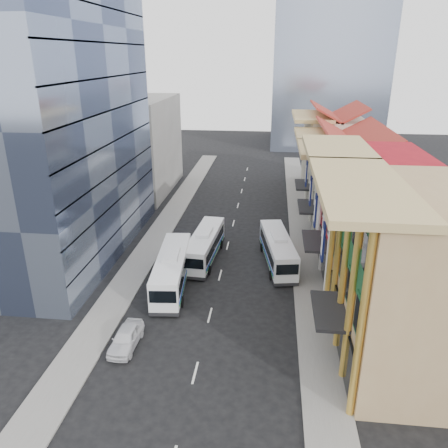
# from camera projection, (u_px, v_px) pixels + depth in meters

# --- Properties ---
(ground) EXTENTS (200.00, 200.00, 0.00)m
(ground) POSITION_uv_depth(u_px,v_px,m) (192.00, 383.00, 28.47)
(ground) COLOR black
(ground) RESTS_ON ground
(sidewalk_right) EXTENTS (3.00, 90.00, 0.15)m
(sidewalk_right) POSITION_uv_depth(u_px,v_px,m) (305.00, 249.00, 47.91)
(sidewalk_right) COLOR slate
(sidewalk_right) RESTS_ON ground
(sidewalk_left) EXTENTS (3.00, 90.00, 0.15)m
(sidewalk_left) POSITION_uv_depth(u_px,v_px,m) (154.00, 242.00, 49.69)
(sidewalk_left) COLOR slate
(sidewalk_left) RESTS_ON ground
(shophouse_tan) EXTENTS (8.00, 14.00, 12.00)m
(shophouse_tan) POSITION_uv_depth(u_px,v_px,m) (408.00, 277.00, 29.44)
(shophouse_tan) COLOR tan
(shophouse_tan) RESTS_ON ground
(shophouse_red) EXTENTS (8.00, 10.00, 12.00)m
(shophouse_red) POSITION_uv_depth(u_px,v_px,m) (372.00, 216.00, 40.55)
(shophouse_red) COLOR maroon
(shophouse_red) RESTS_ON ground
(shophouse_cream_near) EXTENTS (8.00, 9.00, 10.00)m
(shophouse_cream_near) POSITION_uv_depth(u_px,v_px,m) (354.00, 195.00, 49.70)
(shophouse_cream_near) COLOR beige
(shophouse_cream_near) RESTS_ON ground
(shophouse_cream_mid) EXTENTS (8.00, 9.00, 10.00)m
(shophouse_cream_mid) POSITION_uv_depth(u_px,v_px,m) (343.00, 175.00, 58.03)
(shophouse_cream_mid) COLOR beige
(shophouse_cream_mid) RESTS_ON ground
(shophouse_cream_far) EXTENTS (8.00, 12.00, 11.00)m
(shophouse_cream_far) POSITION_uv_depth(u_px,v_px,m) (334.00, 154.00, 67.57)
(shophouse_cream_far) COLOR beige
(shophouse_cream_far) RESTS_ON ground
(office_tower) EXTENTS (12.00, 26.00, 30.00)m
(office_tower) POSITION_uv_depth(u_px,v_px,m) (51.00, 109.00, 42.36)
(office_tower) COLOR #444F6C
(office_tower) RESTS_ON ground
(office_block_far) EXTENTS (10.00, 18.00, 14.00)m
(office_block_far) POSITION_uv_depth(u_px,v_px,m) (137.00, 145.00, 66.46)
(office_block_far) COLOR gray
(office_block_far) RESTS_ON ground
(bus_left_near) EXTENTS (3.47, 10.95, 3.45)m
(bus_left_near) POSITION_uv_depth(u_px,v_px,m) (172.00, 269.00, 39.71)
(bus_left_near) COLOR white
(bus_left_near) RESTS_ON ground
(bus_left_far) EXTENTS (3.05, 10.19, 3.22)m
(bus_left_far) POSITION_uv_depth(u_px,v_px,m) (205.00, 245.00, 45.08)
(bus_left_far) COLOR silver
(bus_left_far) RESTS_ON ground
(bus_right) EXTENTS (4.03, 10.38, 3.25)m
(bus_right) POSITION_uv_depth(u_px,v_px,m) (278.00, 249.00, 44.05)
(bus_right) COLOR silver
(bus_right) RESTS_ON ground
(sedan_left) EXTENTS (1.85, 4.36, 1.47)m
(sedan_left) POSITION_uv_depth(u_px,v_px,m) (126.00, 338.00, 31.79)
(sedan_left) COLOR silver
(sedan_left) RESTS_ON ground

